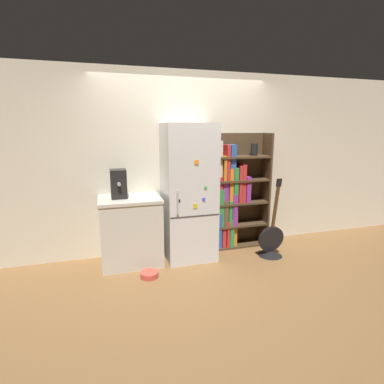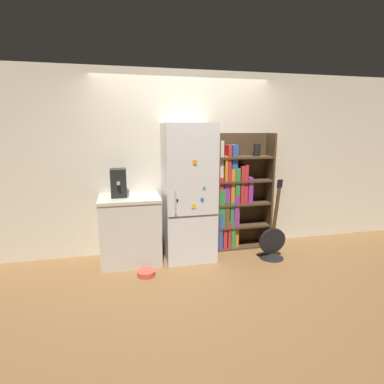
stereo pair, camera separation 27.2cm
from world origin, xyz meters
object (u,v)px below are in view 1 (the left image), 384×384
(espresso_machine, at_px, (118,184))
(guitar, at_px, (271,245))
(pet_bowl, at_px, (149,274))
(refrigerator, at_px, (189,192))
(bookshelf, at_px, (233,195))

(espresso_machine, xyz_separation_m, guitar, (2.06, -0.38, -0.93))
(guitar, xyz_separation_m, pet_bowl, (-1.77, -0.14, -0.13))
(refrigerator, distance_m, bookshelf, 0.79)
(refrigerator, xyz_separation_m, espresso_machine, (-0.93, 0.05, 0.16))
(espresso_machine, distance_m, pet_bowl, 1.22)
(bookshelf, bearing_deg, pet_bowl, -154.76)
(refrigerator, relative_size, pet_bowl, 8.27)
(guitar, height_order, pet_bowl, guitar)
(espresso_machine, xyz_separation_m, pet_bowl, (0.29, -0.52, -1.06))
(guitar, bearing_deg, pet_bowl, -175.45)
(espresso_machine, height_order, guitar, espresso_machine)
(bookshelf, distance_m, pet_bowl, 1.72)
(bookshelf, relative_size, pet_bowl, 7.67)
(refrigerator, bearing_deg, bookshelf, 13.83)
(refrigerator, distance_m, espresso_machine, 0.95)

